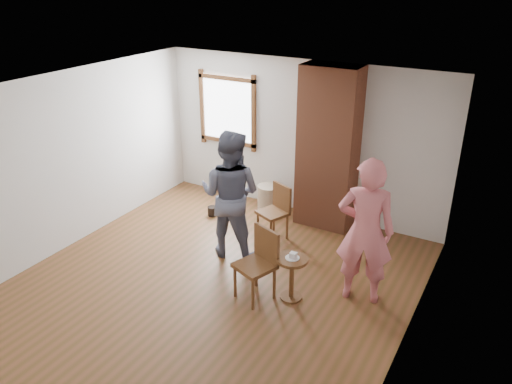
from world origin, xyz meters
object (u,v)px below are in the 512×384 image
at_px(side_table, 292,271).
at_px(person_pink, 365,232).
at_px(dining_chair_right, 259,260).
at_px(dining_chair_left, 276,209).
at_px(man, 230,195).
at_px(stoneware_crock, 268,199).

bearing_deg(side_table, person_pink, 31.52).
bearing_deg(person_pink, dining_chair_right, 13.75).
distance_m(dining_chair_left, dining_chair_right, 1.58).
relative_size(dining_chair_left, man, 0.45).
bearing_deg(stoneware_crock, side_table, -54.97).
xyz_separation_m(stoneware_crock, dining_chair_left, (0.52, -0.71, 0.24)).
distance_m(side_table, person_pink, 1.04).
relative_size(stoneware_crock, person_pink, 0.25).
height_order(dining_chair_right, side_table, dining_chair_right).
relative_size(man, person_pink, 0.99).
bearing_deg(man, dining_chair_right, 131.55).
bearing_deg(side_table, man, 155.24).
xyz_separation_m(dining_chair_right, man, (-0.88, 0.73, 0.42)).
xyz_separation_m(dining_chair_left, side_table, (0.92, -1.34, -0.08)).
height_order(stoneware_crock, dining_chair_left, dining_chair_left).
distance_m(dining_chair_left, side_table, 1.63).
height_order(side_table, person_pink, person_pink).
bearing_deg(dining_chair_right, man, 160.48).
xyz_separation_m(dining_chair_left, man, (-0.35, -0.76, 0.46)).
bearing_deg(dining_chair_left, dining_chair_right, -47.36).
xyz_separation_m(stoneware_crock, person_pink, (2.19, -1.59, 0.71)).
bearing_deg(dining_chair_right, stoneware_crock, 135.62).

